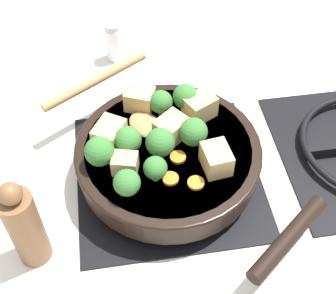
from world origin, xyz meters
TOP-DOWN VIEW (x-y plane):
  - ground_plane at (0.00, 0.00)m, footprint 2.40×2.40m
  - front_burner_grate at (0.00, 0.00)m, footprint 0.31×0.31m
  - skillet_pan at (0.00, 0.00)m, footprint 0.39×0.37m
  - wooden_spoon at (-0.11, -0.07)m, footprint 0.23×0.21m
  - tofu_cube_center_large at (0.05, 0.07)m, footprint 0.05×0.05m
  - tofu_cube_near_handle at (-0.10, -0.03)m, footprint 0.05×0.06m
  - tofu_cube_east_chunk at (-0.06, 0.06)m, footprint 0.06×0.06m
  - tofu_cube_west_chunk at (-0.02, -0.09)m, footprint 0.06×0.06m
  - tofu_cube_back_piece at (-0.02, 0.01)m, footprint 0.06×0.06m
  - tofu_cube_front_piece at (0.04, -0.07)m, footprint 0.04×0.04m
  - broccoli_floret_near_spoon at (0.08, -0.07)m, footprint 0.04×0.04m
  - broccoli_floret_center_top at (-0.00, -0.06)m, footprint 0.04×0.04m
  - broccoli_floret_east_rim at (-0.08, 0.04)m, footprint 0.04×0.04m
  - broccoli_floret_west_rim at (-0.00, 0.04)m, footprint 0.05×0.05m
  - broccoli_floret_north_edge at (0.01, -0.01)m, footprint 0.05×0.05m
  - broccoli_floret_south_cluster at (-0.08, 0.00)m, footprint 0.04×0.04m
  - broccoli_floret_mid_floret at (0.02, -0.11)m, footprint 0.05×0.05m
  - broccoli_floret_small_inner at (0.06, -0.03)m, footprint 0.04×0.04m
  - carrot_slice_orange_thin at (0.06, -0.01)m, footprint 0.03×0.03m
  - carrot_slice_near_center at (0.08, 0.03)m, footprint 0.03×0.03m
  - carrot_slice_edge_slice at (0.03, 0.01)m, footprint 0.03×0.03m
  - pepper_mill at (0.11, -0.22)m, footprint 0.05×0.05m
  - salt_shaker at (-0.33, -0.06)m, footprint 0.04×0.04m

SIDE VIEW (x-z plane):
  - ground_plane at x=0.00m, z-range 0.00..0.00m
  - front_burner_grate at x=0.00m, z-range 0.00..0.03m
  - salt_shaker at x=-0.33m, z-range 0.00..0.09m
  - skillet_pan at x=0.00m, z-range 0.03..0.08m
  - carrot_slice_orange_thin at x=0.06m, z-range 0.08..0.08m
  - carrot_slice_near_center at x=0.08m, z-range 0.08..0.08m
  - carrot_slice_edge_slice at x=0.03m, z-range 0.08..0.08m
  - pepper_mill at x=0.11m, z-range -0.01..0.17m
  - wooden_spoon at x=-0.11m, z-range 0.08..0.09m
  - tofu_cube_front_piece at x=0.04m, z-range 0.08..0.11m
  - tofu_cube_near_handle at x=-0.10m, z-range 0.08..0.11m
  - tofu_cube_back_piece at x=-0.02m, z-range 0.08..0.12m
  - tofu_cube_center_large at x=0.05m, z-range 0.08..0.12m
  - tofu_cube_east_chunk at x=-0.06m, z-range 0.08..0.12m
  - tofu_cube_west_chunk at x=-0.02m, z-range 0.08..0.12m
  - broccoli_floret_small_inner at x=0.06m, z-range 0.08..0.12m
  - broccoli_floret_south_cluster at x=-0.08m, z-range 0.08..0.13m
  - broccoli_floret_near_spoon at x=0.08m, z-range 0.08..0.13m
  - broccoli_floret_east_rim at x=-0.08m, z-range 0.08..0.13m
  - broccoli_floret_center_top at x=0.00m, z-range 0.08..0.13m
  - broccoli_floret_west_rim at x=0.00m, z-range 0.08..0.13m
  - broccoli_floret_north_edge at x=0.01m, z-range 0.08..0.13m
  - broccoli_floret_mid_floret at x=0.02m, z-range 0.08..0.13m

